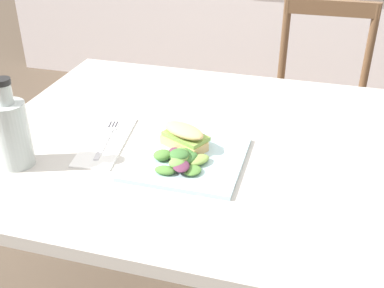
# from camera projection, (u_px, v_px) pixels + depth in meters

# --- Properties ---
(dining_table) EXTENTS (1.15, 0.88, 0.74)m
(dining_table) POSITION_uv_depth(u_px,v_px,m) (219.00, 185.00, 1.23)
(dining_table) COLOR #BCB7AD
(dining_table) RESTS_ON ground
(chair_wooden_far) EXTENTS (0.41, 0.41, 0.87)m
(chair_wooden_far) POSITION_uv_depth(u_px,v_px,m) (317.00, 112.00, 1.96)
(chair_wooden_far) COLOR brown
(chair_wooden_far) RESTS_ON ground
(plate_lunch) EXTENTS (0.25, 0.25, 0.01)m
(plate_lunch) POSITION_uv_depth(u_px,v_px,m) (187.00, 158.00, 1.08)
(plate_lunch) COLOR silver
(plate_lunch) RESTS_ON dining_table
(sandwich_half_front) EXTENTS (0.12, 0.10, 0.06)m
(sandwich_half_front) POSITION_uv_depth(u_px,v_px,m) (184.00, 136.00, 1.10)
(sandwich_half_front) COLOR #DBB270
(sandwich_half_front) RESTS_ON plate_lunch
(salad_mixed_greens) EXTENTS (0.14, 0.12, 0.03)m
(salad_mixed_greens) POSITION_uv_depth(u_px,v_px,m) (180.00, 158.00, 1.04)
(salad_mixed_greens) COLOR #518438
(salad_mixed_greens) RESTS_ON plate_lunch
(napkin_folded) EXTENTS (0.13, 0.26, 0.00)m
(napkin_folded) POSITION_uv_depth(u_px,v_px,m) (106.00, 141.00, 1.16)
(napkin_folded) COLOR white
(napkin_folded) RESTS_ON dining_table
(fork_on_napkin) EXTENTS (0.05, 0.19, 0.00)m
(fork_on_napkin) POSITION_uv_depth(u_px,v_px,m) (108.00, 136.00, 1.17)
(fork_on_napkin) COLOR silver
(fork_on_napkin) RESTS_ON napkin_folded
(bottle_cold_brew) EXTENTS (0.07, 0.07, 0.20)m
(bottle_cold_brew) POSITION_uv_depth(u_px,v_px,m) (13.00, 136.00, 1.04)
(bottle_cold_brew) COLOR black
(bottle_cold_brew) RESTS_ON dining_table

